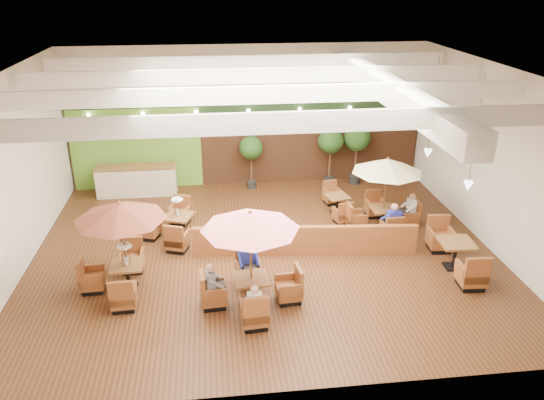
{
  "coord_description": "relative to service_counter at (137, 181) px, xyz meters",
  "views": [
    {
      "loc": [
        -1.45,
        -14.38,
        7.96
      ],
      "look_at": [
        0.3,
        0.5,
        1.5
      ],
      "focal_mm": 35.0,
      "sensor_mm": 36.0,
      "label": 1
    }
  ],
  "objects": [
    {
      "name": "topiary_2",
      "position": [
        8.66,
        0.2,
        1.24
      ],
      "size": [
        1.06,
        1.06,
        2.45
      ],
      "color": "black",
      "rests_on": "ground"
    },
    {
      "name": "diner_3",
      "position": [
        8.53,
        -4.83,
        0.19
      ],
      "size": [
        0.45,
        0.39,
        0.85
      ],
      "rotation": [
        0.0,
        0.0,
        0.19
      ],
      "color": "#2630A7",
      "rests_on": "ground"
    },
    {
      "name": "topiary_1",
      "position": [
        7.6,
        0.2,
        1.17
      ],
      "size": [
        1.01,
        1.01,
        2.35
      ],
      "color": "black",
      "rests_on": "ground"
    },
    {
      "name": "table_3",
      "position": [
        1.5,
        -3.77,
        -0.13
      ],
      "size": [
        1.9,
        2.72,
        1.54
      ],
      "rotation": [
        0.0,
        0.0,
        -0.34
      ],
      "color": "brown",
      "rests_on": "ground"
    },
    {
      "name": "table_2",
      "position": [
        8.53,
        -3.92,
        1.13
      ],
      "size": [
        2.45,
        2.45,
        2.51
      ],
      "rotation": [
        0.0,
        0.0,
        0.03
      ],
      "color": "brown",
      "rests_on": "ground"
    },
    {
      "name": "table_0",
      "position": [
        0.46,
        -6.75,
        1.27
      ],
      "size": [
        2.47,
        2.54,
        2.6
      ],
      "rotation": [
        0.0,
        0.0,
        0.04
      ],
      "color": "brown",
      "rests_on": "ground"
    },
    {
      "name": "diner_2",
      "position": [
        2.8,
        -7.85,
        0.17
      ],
      "size": [
        0.33,
        0.4,
        0.79
      ],
      "rotation": [
        0.0,
        0.0,
        4.81
      ],
      "color": "gray",
      "rests_on": "ground"
    },
    {
      "name": "service_counter",
      "position": [
        0.0,
        0.0,
        0.0
      ],
      "size": [
        3.0,
        0.75,
        1.18
      ],
      "color": "beige",
      "rests_on": "ground"
    },
    {
      "name": "topiary_0",
      "position": [
        4.44,
        0.2,
        1.01
      ],
      "size": [
        0.92,
        0.92,
        2.13
      ],
      "color": "black",
      "rests_on": "ground"
    },
    {
      "name": "table_5",
      "position": [
        7.28,
        -2.57,
        -0.26
      ],
      "size": [
        0.9,
        2.34,
        0.84
      ],
      "rotation": [
        0.0,
        0.0,
        0.22
      ],
      "color": "brown",
      "rests_on": "ground"
    },
    {
      "name": "booth_divider",
      "position": [
        5.61,
        -5.43,
        -0.11
      ],
      "size": [
        6.79,
        0.77,
        0.94
      ],
      "primitive_type": "cube",
      "rotation": [
        0.0,
        0.0,
        -0.09
      ],
      "color": "brown",
      "rests_on": "ground"
    },
    {
      "name": "diner_1",
      "position": [
        3.78,
        -6.87,
        0.18
      ],
      "size": [
        0.42,
        0.35,
        0.81
      ],
      "rotation": [
        0.0,
        0.0,
        3.28
      ],
      "color": "#2630A7",
      "rests_on": "ground"
    },
    {
      "name": "table_1",
      "position": [
        3.78,
        -7.85,
        1.23
      ],
      "size": [
        2.64,
        2.64,
        2.67
      ],
      "rotation": [
        0.0,
        0.0,
        0.08
      ],
      "color": "brown",
      "rests_on": "ground"
    },
    {
      "name": "room",
      "position": [
        4.65,
        -3.88,
        3.05
      ],
      "size": [
        14.04,
        14.0,
        5.52
      ],
      "color": "#381E0F",
      "rests_on": "ground"
    },
    {
      "name": "diner_0",
      "position": [
        3.78,
        -8.82,
        0.15
      ],
      "size": [
        0.36,
        0.29,
        0.73
      ],
      "rotation": [
        0.0,
        0.0,
        -0.03
      ],
      "color": "white",
      "rests_on": "ground"
    },
    {
      "name": "table_4",
      "position": [
        9.8,
        -6.71,
        -0.18
      ],
      "size": [
        1.01,
        2.86,
        1.06
      ],
      "rotation": [
        0.0,
        0.0,
        -0.06
      ],
      "color": "brown",
      "rests_on": "ground"
    },
    {
      "name": "diner_4",
      "position": [
        9.44,
        -3.92,
        0.15
      ],
      "size": [
        0.31,
        0.37,
        0.74
      ],
      "rotation": [
        0.0,
        0.0,
        1.66
      ],
      "color": "white",
      "rests_on": "ground"
    }
  ]
}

